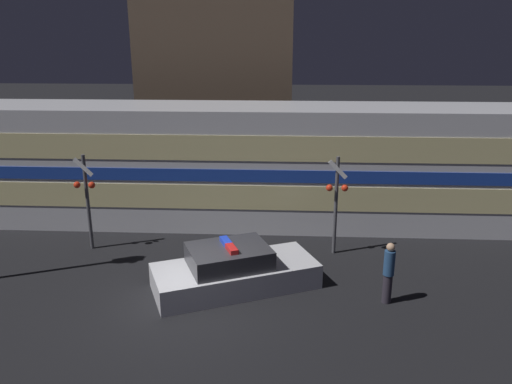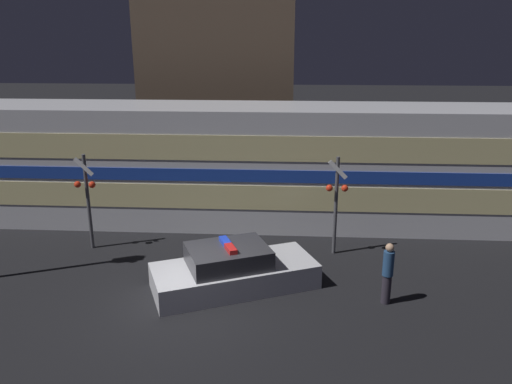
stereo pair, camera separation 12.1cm
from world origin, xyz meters
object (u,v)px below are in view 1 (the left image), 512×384
at_px(train, 271,165).
at_px(police_car, 234,271).
at_px(pedestrian, 388,272).
at_px(crossing_signal_near, 336,199).

height_order(train, police_car, train).
bearing_deg(train, police_car, -99.32).
bearing_deg(pedestrian, crossing_signal_near, 109.56).
height_order(police_car, pedestrian, pedestrian).
relative_size(pedestrian, crossing_signal_near, 0.53).
relative_size(train, pedestrian, 13.70).
distance_m(police_car, pedestrian, 3.91).
xyz_separation_m(police_car, pedestrian, (3.85, -0.57, 0.34)).
height_order(police_car, crossing_signal_near, crossing_signal_near).
bearing_deg(police_car, train, 57.59).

